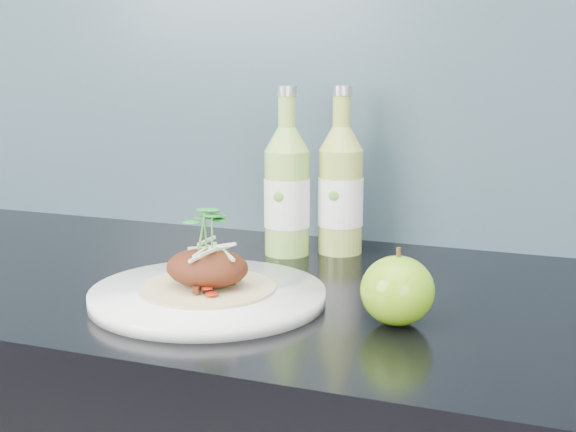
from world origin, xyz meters
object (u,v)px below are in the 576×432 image
(green_apple, at_px, (397,291))
(cider_bottle_left, at_px, (287,192))
(dinner_plate, at_px, (208,296))
(cider_bottle_right, at_px, (341,190))

(green_apple, bearing_deg, cider_bottle_left, 132.26)
(green_apple, distance_m, cider_bottle_left, 0.34)
(dinner_plate, relative_size, green_apple, 3.38)
(cider_bottle_right, bearing_deg, cider_bottle_left, -164.53)
(cider_bottle_left, distance_m, cider_bottle_right, 0.08)
(green_apple, relative_size, cider_bottle_left, 0.35)
(dinner_plate, xyz_separation_m, cider_bottle_left, (0.00, 0.25, 0.09))
(dinner_plate, height_order, green_apple, green_apple)
(dinner_plate, distance_m, cider_bottle_left, 0.27)
(cider_bottle_left, height_order, cider_bottle_right, same)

